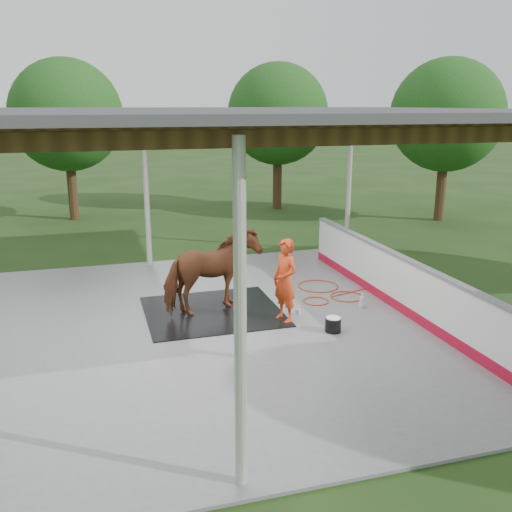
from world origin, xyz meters
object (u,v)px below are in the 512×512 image
object	(u,v)px
dasher_board	(395,281)
wash_bucket	(333,324)
horse	(212,272)
handler	(285,280)

from	to	relation	value
dasher_board	wash_bucket	world-z (taller)	dasher_board
horse	wash_bucket	world-z (taller)	horse
horse	dasher_board	bearing A→B (deg)	-121.30
dasher_board	handler	bearing A→B (deg)	-177.22
horse	handler	xyz separation A→B (m)	(1.26, -0.87, -0.03)
horse	handler	world-z (taller)	horse
wash_bucket	handler	bearing A→B (deg)	130.11
handler	dasher_board	bearing A→B (deg)	72.50
dasher_board	horse	world-z (taller)	horse
dasher_board	horse	size ratio (longest dim) A/B	4.06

